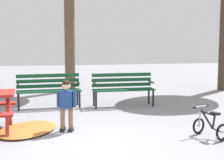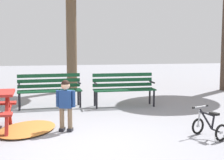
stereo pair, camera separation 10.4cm
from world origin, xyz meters
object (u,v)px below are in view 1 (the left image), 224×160
park_bench_far_left (49,88)px  child_standing (66,102)px  park_bench_left (123,87)px  kids_bicycle (210,126)px

park_bench_far_left → child_standing: size_ratio=1.67×
park_bench_left → park_bench_far_left: bearing=175.4°
park_bench_far_left → kids_bicycle: bearing=-49.6°
park_bench_far_left → park_bench_left: (1.91, -0.15, 0.00)m
park_bench_left → kids_bicycle: 3.24m
park_bench_left → kids_bicycle: (0.87, -3.10, -0.31)m
park_bench_left → kids_bicycle: size_ratio=2.54×
park_bench_left → kids_bicycle: park_bench_left is taller
kids_bicycle → park_bench_far_left: bearing=130.4°
park_bench_left → child_standing: 2.73m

